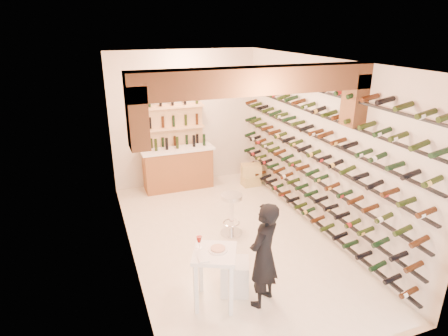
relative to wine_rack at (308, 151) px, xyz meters
name	(u,v)px	position (x,y,z in m)	size (l,w,h in m)	color
ground	(230,239)	(-1.53, 0.00, -1.55)	(6.00, 6.00, 0.00)	white
room_shell	(236,124)	(-1.53, -0.26, 0.70)	(3.52, 6.02, 3.21)	beige
wine_rack	(308,151)	(0.00, 0.00, 0.00)	(0.32, 5.70, 2.56)	black
back_counter	(178,167)	(-1.83, 2.65, -1.02)	(1.70, 0.62, 1.29)	#95592E
back_shelving	(174,139)	(-1.83, 2.89, -0.38)	(1.40, 0.31, 2.73)	tan
tasting_table	(215,261)	(-2.35, -1.52, -0.86)	(0.77, 0.77, 1.02)	white
white_stool	(235,276)	(-1.99, -1.38, -1.29)	(0.41, 0.41, 0.51)	white
person	(264,255)	(-1.71, -1.74, -0.77)	(0.57, 0.37, 1.55)	black
chrome_barstool	(232,211)	(-1.43, 0.17, -1.08)	(0.42, 0.42, 0.81)	silver
crate_lower	(251,180)	(-0.13, 2.17, -1.42)	(0.43, 0.30, 0.26)	#CFB871
crate_upper	(251,170)	(-0.13, 2.17, -1.15)	(0.47, 0.33, 0.28)	#CFB871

